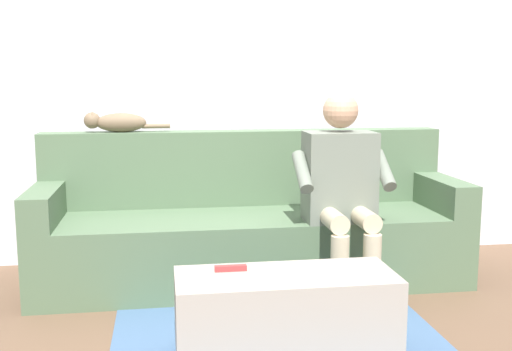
% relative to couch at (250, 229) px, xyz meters
% --- Properties ---
extents(ground_plane, '(8.00, 8.00, 0.00)m').
position_rel_couch_xyz_m(ground_plane, '(0.00, 0.75, -0.32)').
color(ground_plane, brown).
extents(back_wall, '(5.13, 0.06, 2.41)m').
position_rel_couch_xyz_m(back_wall, '(0.00, -0.53, 0.88)').
color(back_wall, silver).
rests_on(back_wall, ground).
extents(couch, '(2.61, 0.79, 0.92)m').
position_rel_couch_xyz_m(couch, '(0.00, 0.00, 0.00)').
color(couch, '#516B4C').
rests_on(couch, ground).
extents(coffee_table, '(1.00, 0.41, 0.39)m').
position_rel_couch_xyz_m(coffee_table, '(0.00, 1.12, -0.13)').
color(coffee_table, '#A89E8E').
rests_on(coffee_table, ground).
extents(person_solo_seated, '(0.55, 0.52, 1.18)m').
position_rel_couch_xyz_m(person_solo_seated, '(-0.48, 0.38, 0.35)').
color(person_solo_seated, slate).
rests_on(person_solo_seated, ground).
extents(cat_on_backrest, '(0.54, 0.12, 0.13)m').
position_rel_couch_xyz_m(cat_on_backrest, '(0.82, -0.25, 0.67)').
color(cat_on_backrest, '#756047').
rests_on(cat_on_backrest, couch).
extents(remote_red, '(0.15, 0.03, 0.03)m').
position_rel_couch_xyz_m(remote_red, '(0.24, 1.04, 0.08)').
color(remote_red, '#B73333').
rests_on(remote_red, coffee_table).
extents(floor_rug, '(1.61, 1.48, 0.01)m').
position_rel_couch_xyz_m(floor_rug, '(0.00, 0.98, -0.32)').
color(floor_rug, '#426084').
rests_on(floor_rug, ground).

